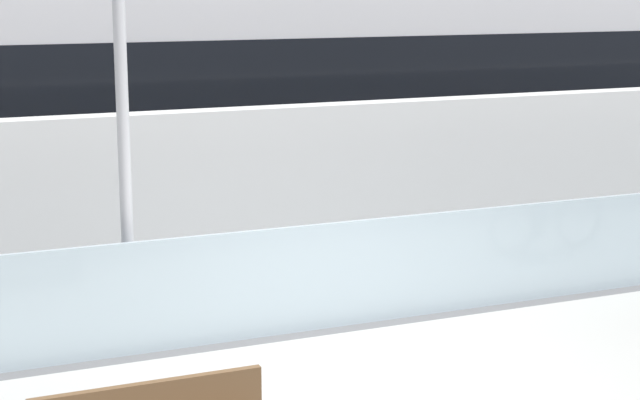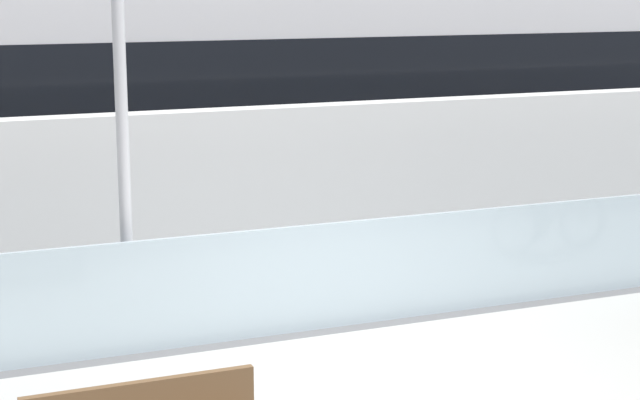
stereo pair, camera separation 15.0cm
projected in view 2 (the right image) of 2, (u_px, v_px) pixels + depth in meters
The scene contains 7 objects.
ground_plane at pixel (384, 394), 9.25m from camera, with size 200.00×200.00×0.00m, color slate.
bike_path_deck at pixel (384, 393), 9.25m from camera, with size 32.00×3.20×0.01m, color beige.
glass_parapet at pixel (306, 278), 10.81m from camera, with size 32.00×0.05×1.11m, color silver.
concrete_barrier_wall at pixel (249, 198), 12.34m from camera, with size 32.00×0.36×2.11m, color white.
tram_rail_near at pixel (194, 238), 14.80m from camera, with size 32.00×0.08×0.01m, color #595654.
tram_rail_far at pixel (168, 217), 16.10m from camera, with size 32.00×0.08×0.01m, color #595654.
lamp_post_antenna at pixel (118, 7), 9.87m from camera, with size 0.28×0.28×5.20m.
Camera 2 is at (-3.83, -7.84, 3.54)m, focal length 59.45 mm.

